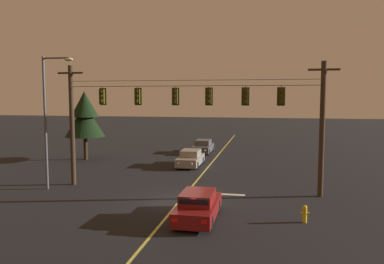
% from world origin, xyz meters
% --- Properties ---
extents(ground_plane, '(180.00, 180.00, 0.00)m').
position_xyz_m(ground_plane, '(0.00, 0.00, 0.00)').
color(ground_plane, black).
extents(lane_centre_stripe, '(0.14, 60.00, 0.01)m').
position_xyz_m(lane_centre_stripe, '(0.00, 8.66, 0.00)').
color(lane_centre_stripe, '#D1C64C').
rests_on(lane_centre_stripe, ground).
extents(stop_bar_paint, '(3.40, 0.36, 0.01)m').
position_xyz_m(stop_bar_paint, '(1.90, 2.06, 0.00)').
color(stop_bar_paint, silver).
rests_on(stop_bar_paint, ground).
extents(signal_span_assembly, '(17.87, 0.32, 8.04)m').
position_xyz_m(signal_span_assembly, '(-0.00, 2.66, 4.18)').
color(signal_span_assembly, '#38281C').
rests_on(signal_span_assembly, ground).
extents(traffic_light_leftmost, '(0.48, 0.41, 1.22)m').
position_xyz_m(traffic_light_leftmost, '(-5.83, 2.64, 5.99)').
color(traffic_light_leftmost, black).
extents(traffic_light_left_inner, '(0.48, 0.41, 1.22)m').
position_xyz_m(traffic_light_left_inner, '(-3.39, 2.64, 5.99)').
color(traffic_light_left_inner, black).
extents(traffic_light_centre, '(0.48, 0.41, 1.22)m').
position_xyz_m(traffic_light_centre, '(-0.90, 2.64, 5.99)').
color(traffic_light_centre, black).
extents(traffic_light_right_inner, '(0.48, 0.41, 1.22)m').
position_xyz_m(traffic_light_right_inner, '(1.25, 2.64, 5.99)').
color(traffic_light_right_inner, black).
extents(traffic_light_rightmost, '(0.48, 0.41, 1.22)m').
position_xyz_m(traffic_light_rightmost, '(3.51, 2.64, 5.99)').
color(traffic_light_rightmost, black).
extents(traffic_light_far_right, '(0.48, 0.41, 1.22)m').
position_xyz_m(traffic_light_far_right, '(5.64, 2.64, 5.99)').
color(traffic_light_far_right, black).
extents(car_waiting_near_lane, '(1.80, 4.33, 1.39)m').
position_xyz_m(car_waiting_near_lane, '(1.59, -2.94, 0.65)').
color(car_waiting_near_lane, maroon).
rests_on(car_waiting_near_lane, ground).
extents(car_oncoming_lead, '(1.80, 4.42, 1.39)m').
position_xyz_m(car_oncoming_lead, '(-1.59, 11.08, 0.65)').
color(car_oncoming_lead, gray).
rests_on(car_oncoming_lead, ground).
extents(car_oncoming_trailing, '(1.80, 4.42, 1.39)m').
position_xyz_m(car_oncoming_trailing, '(-1.79, 18.90, 0.65)').
color(car_oncoming_trailing, '#4C4C51').
rests_on(car_oncoming_trailing, ground).
extents(street_lamp_corner, '(2.11, 0.30, 8.50)m').
position_xyz_m(street_lamp_corner, '(-8.78, 1.19, 5.07)').
color(street_lamp_corner, '#4C4F54').
rests_on(street_lamp_corner, ground).
extents(tree_verge_near, '(3.73, 3.73, 6.50)m').
position_xyz_m(tree_verge_near, '(-12.06, 12.40, 4.14)').
color(tree_verge_near, '#332316').
rests_on(tree_verge_near, ground).
extents(fire_hydrant, '(0.44, 0.22, 0.84)m').
position_xyz_m(fire_hydrant, '(6.65, -2.42, 0.44)').
color(fire_hydrant, gold).
rests_on(fire_hydrant, ground).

